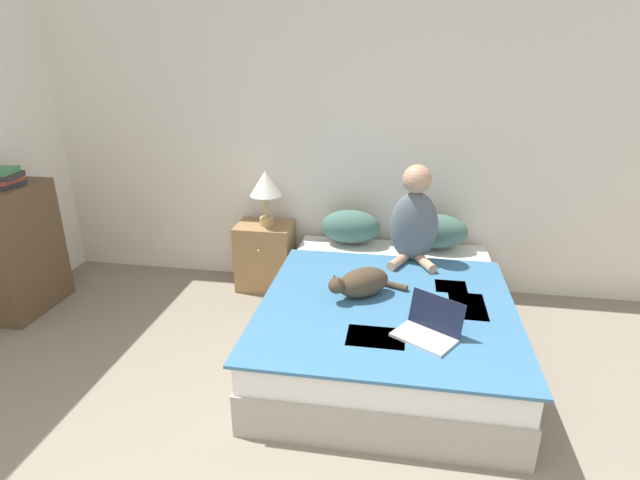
{
  "coord_description": "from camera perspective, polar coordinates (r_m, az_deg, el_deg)",
  "views": [
    {
      "loc": [
        0.65,
        -0.56,
        2.0
      ],
      "look_at": [
        0.14,
        2.48,
        0.81
      ],
      "focal_mm": 28.0,
      "sensor_mm": 36.0,
      "label": 1
    }
  ],
  "objects": [
    {
      "name": "wall_back",
      "position": [
        4.28,
        0.65,
        11.31
      ],
      "size": [
        5.87,
        0.05,
        2.55
      ],
      "color": "silver",
      "rests_on": "ground_plane"
    },
    {
      "name": "bed",
      "position": [
        3.55,
        7.63,
        -9.09
      ],
      "size": [
        1.62,
        2.04,
        0.46
      ],
      "color": "#9E998E",
      "rests_on": "ground_plane"
    },
    {
      "name": "pillow_near",
      "position": [
        4.19,
        3.53,
        1.54
      ],
      "size": [
        0.49,
        0.29,
        0.28
      ],
      "color": "#42665B",
      "rests_on": "bed"
    },
    {
      "name": "pillow_far",
      "position": [
        4.18,
        13.22,
        0.96
      ],
      "size": [
        0.49,
        0.29,
        0.28
      ],
      "color": "#42665B",
      "rests_on": "bed"
    },
    {
      "name": "person_sitting",
      "position": [
        3.83,
        10.73,
        2.31
      ],
      "size": [
        0.37,
        0.36,
        0.75
      ],
      "color": "slate",
      "rests_on": "bed"
    },
    {
      "name": "cat_tabby",
      "position": [
        3.3,
        4.78,
        -4.88
      ],
      "size": [
        0.51,
        0.4,
        0.2
      ],
      "rotation": [
        0.0,
        0.0,
        -2.49
      ],
      "color": "#473828",
      "rests_on": "bed"
    },
    {
      "name": "laptop_open",
      "position": [
        2.94,
        12.26,
        -9.9
      ],
      "size": [
        0.42,
        0.39,
        0.22
      ],
      "rotation": [
        0.0,
        0.0,
        -0.57
      ],
      "color": "#B7B7BC",
      "rests_on": "bed"
    },
    {
      "name": "nightstand",
      "position": [
        4.42,
        -6.25,
        -1.81
      ],
      "size": [
        0.48,
        0.39,
        0.58
      ],
      "color": "#937047",
      "rests_on": "ground_plane"
    },
    {
      "name": "table_lamp",
      "position": [
        4.19,
        -6.25,
        6.16
      ],
      "size": [
        0.27,
        0.27,
        0.47
      ],
      "color": "tan",
      "rests_on": "nightstand"
    },
    {
      "name": "bookshelf",
      "position": [
        4.57,
        -30.92,
        -1.03
      ],
      "size": [
        0.28,
        0.66,
        1.03
      ],
      "color": "brown",
      "rests_on": "ground_plane"
    },
    {
      "name": "book_stack_top",
      "position": [
        4.42,
        -32.3,
        6.05
      ],
      "size": [
        0.2,
        0.24,
        0.15
      ],
      "color": "#2D2D33",
      "rests_on": "bookshelf"
    }
  ]
}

